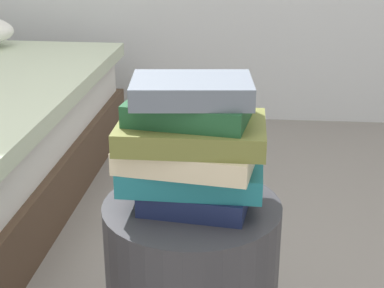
{
  "coord_description": "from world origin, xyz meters",
  "views": [
    {
      "loc": [
        0.1,
        -1.13,
        1.05
      ],
      "look_at": [
        0.0,
        0.0,
        0.61
      ],
      "focal_mm": 55.12,
      "sensor_mm": 36.0,
      "label": 1
    }
  ],
  "objects": [
    {
      "name": "book_teal",
      "position": [
        0.0,
        -0.0,
        0.54
      ],
      "size": [
        0.3,
        0.18,
        0.05
      ],
      "primitive_type": "cube",
      "rotation": [
        0.0,
        0.0,
        -0.03
      ],
      "color": "#1E727F",
      "rests_on": "book_navy"
    },
    {
      "name": "book_forest",
      "position": [
        -0.01,
        0.01,
        0.68
      ],
      "size": [
        0.27,
        0.21,
        0.04
      ],
      "primitive_type": "cube",
      "rotation": [
        0.0,
        0.0,
        -0.15
      ],
      "color": "#1E512D",
      "rests_on": "book_olive"
    },
    {
      "name": "book_cream",
      "position": [
        -0.01,
        -0.0,
        0.59
      ],
      "size": [
        0.3,
        0.24,
        0.05
      ],
      "primitive_type": "cube",
      "rotation": [
        0.0,
        0.0,
        -0.15
      ],
      "color": "beige",
      "rests_on": "book_teal"
    },
    {
      "name": "book_olive",
      "position": [
        -0.0,
        -0.0,
        0.63
      ],
      "size": [
        0.3,
        0.21,
        0.05
      ],
      "primitive_type": "cube",
      "rotation": [
        0.0,
        0.0,
        -0.01
      ],
      "color": "olive",
      "rests_on": "book_cream"
    },
    {
      "name": "book_slate",
      "position": [
        0.0,
        -0.01,
        0.72
      ],
      "size": [
        0.25,
        0.18,
        0.04
      ],
      "primitive_type": "cube",
      "rotation": [
        0.0,
        0.0,
        0.09
      ],
      "color": "slate",
      "rests_on": "book_forest"
    },
    {
      "name": "book_navy",
      "position": [
        0.01,
        0.0,
        0.49
      ],
      "size": [
        0.24,
        0.2,
        0.05
      ],
      "primitive_type": "cube",
      "rotation": [
        0.0,
        0.0,
        -0.13
      ],
      "color": "#19234C",
      "rests_on": "side_table"
    }
  ]
}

